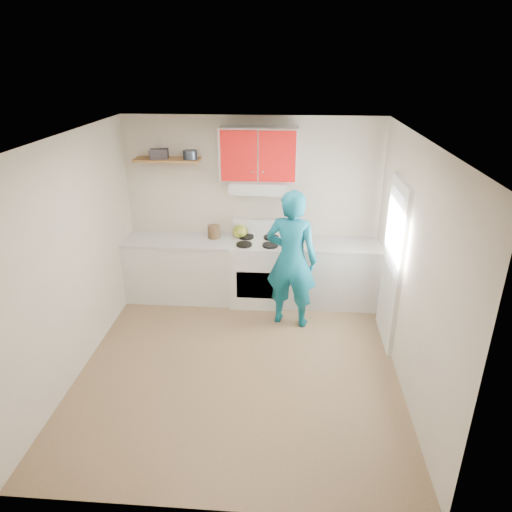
# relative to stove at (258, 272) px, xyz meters

# --- Properties ---
(floor) EXTENTS (3.80, 3.80, 0.00)m
(floor) POSITION_rel_stove_xyz_m (-0.10, -1.57, -0.46)
(floor) COLOR brown
(floor) RESTS_ON ground
(ceiling) EXTENTS (3.60, 3.80, 0.04)m
(ceiling) POSITION_rel_stove_xyz_m (-0.10, -1.57, 2.14)
(ceiling) COLOR white
(ceiling) RESTS_ON floor
(back_wall) EXTENTS (3.60, 0.04, 2.60)m
(back_wall) POSITION_rel_stove_xyz_m (-0.10, 0.32, 0.84)
(back_wall) COLOR beige
(back_wall) RESTS_ON floor
(front_wall) EXTENTS (3.60, 0.04, 2.60)m
(front_wall) POSITION_rel_stove_xyz_m (-0.10, -3.47, 0.84)
(front_wall) COLOR beige
(front_wall) RESTS_ON floor
(left_wall) EXTENTS (0.04, 3.80, 2.60)m
(left_wall) POSITION_rel_stove_xyz_m (-1.90, -1.57, 0.84)
(left_wall) COLOR beige
(left_wall) RESTS_ON floor
(right_wall) EXTENTS (0.04, 3.80, 2.60)m
(right_wall) POSITION_rel_stove_xyz_m (1.70, -1.57, 0.84)
(right_wall) COLOR beige
(right_wall) RESTS_ON floor
(door) EXTENTS (0.05, 0.85, 2.05)m
(door) POSITION_rel_stove_xyz_m (1.68, -0.88, 0.56)
(door) COLOR white
(door) RESTS_ON floor
(door_glass) EXTENTS (0.01, 0.55, 0.95)m
(door_glass) POSITION_rel_stove_xyz_m (1.65, -0.88, 0.99)
(door_glass) COLOR white
(door_glass) RESTS_ON door
(counter_left) EXTENTS (1.52, 0.60, 0.90)m
(counter_left) POSITION_rel_stove_xyz_m (-1.14, 0.02, -0.01)
(counter_left) COLOR silver
(counter_left) RESTS_ON floor
(counter_right) EXTENTS (1.32, 0.60, 0.90)m
(counter_right) POSITION_rel_stove_xyz_m (1.04, 0.02, -0.01)
(counter_right) COLOR silver
(counter_right) RESTS_ON floor
(stove) EXTENTS (0.76, 0.65, 0.92)m
(stove) POSITION_rel_stove_xyz_m (0.00, 0.00, 0.00)
(stove) COLOR white
(stove) RESTS_ON floor
(range_hood) EXTENTS (0.76, 0.44, 0.15)m
(range_hood) POSITION_rel_stove_xyz_m (0.00, 0.10, 1.24)
(range_hood) COLOR silver
(range_hood) RESTS_ON back_wall
(upper_cabinets) EXTENTS (1.02, 0.33, 0.70)m
(upper_cabinets) POSITION_rel_stove_xyz_m (0.00, 0.16, 1.66)
(upper_cabinets) COLOR #B91210
(upper_cabinets) RESTS_ON back_wall
(shelf) EXTENTS (0.90, 0.30, 0.04)m
(shelf) POSITION_rel_stove_xyz_m (-1.25, 0.18, 1.56)
(shelf) COLOR brown
(shelf) RESTS_ON back_wall
(books) EXTENTS (0.27, 0.21, 0.13)m
(books) POSITION_rel_stove_xyz_m (-1.36, 0.17, 1.64)
(books) COLOR #383138
(books) RESTS_ON shelf
(tin) EXTENTS (0.25, 0.25, 0.12)m
(tin) POSITION_rel_stove_xyz_m (-0.93, 0.15, 1.64)
(tin) COLOR #333D4C
(tin) RESTS_ON shelf
(kettle) EXTENTS (0.22, 0.22, 0.19)m
(kettle) POSITION_rel_stove_xyz_m (-0.27, 0.15, 0.55)
(kettle) COLOR olive
(kettle) RESTS_ON stove
(crock) EXTENTS (0.21, 0.21, 0.21)m
(crock) POSITION_rel_stove_xyz_m (-0.64, 0.11, 0.54)
(crock) COLOR #4D3722
(crock) RESTS_ON counter_left
(cutting_board) EXTENTS (0.34, 0.28, 0.02)m
(cutting_board) POSITION_rel_stove_xyz_m (0.62, 0.02, 0.45)
(cutting_board) COLOR olive
(cutting_board) RESTS_ON counter_right
(silicone_mat) EXTENTS (0.38, 0.35, 0.01)m
(silicone_mat) POSITION_rel_stove_xyz_m (1.44, -0.01, 0.44)
(silicone_mat) COLOR red
(silicone_mat) RESTS_ON counter_right
(person) EXTENTS (0.76, 0.58, 1.84)m
(person) POSITION_rel_stove_xyz_m (0.47, -0.58, 0.46)
(person) COLOR #0D6078
(person) RESTS_ON floor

